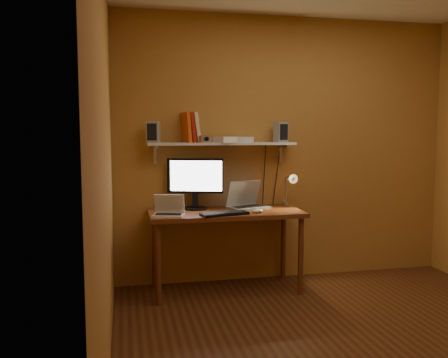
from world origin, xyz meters
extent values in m
cube|color=#523015|center=(0.00, 0.00, -0.01)|extent=(3.40, 3.20, 0.02)
cube|color=#AA7434|center=(0.00, 1.61, 1.30)|extent=(3.40, 0.02, 2.60)
cube|color=#AA7434|center=(-1.71, 0.00, 1.30)|extent=(0.02, 3.20, 2.60)
cube|color=brown|center=(-0.68, 1.28, 0.73)|extent=(1.40, 0.60, 0.04)
cylinder|color=brown|center=(-1.32, 1.04, 0.35)|extent=(0.05, 0.05, 0.71)
cylinder|color=brown|center=(-0.04, 1.04, 0.35)|extent=(0.05, 0.05, 0.71)
cylinder|color=brown|center=(-1.32, 1.52, 0.35)|extent=(0.05, 0.05, 0.71)
cylinder|color=brown|center=(-0.04, 1.52, 0.35)|extent=(0.05, 0.05, 0.71)
cube|color=silver|center=(-0.68, 1.47, 1.36)|extent=(1.40, 0.25, 0.02)
cube|color=silver|center=(-1.30, 1.58, 1.26)|extent=(0.03, 0.03, 0.18)
cube|color=silver|center=(-0.06, 1.58, 1.26)|extent=(0.03, 0.03, 0.18)
cylinder|color=black|center=(-0.94, 1.45, 0.76)|extent=(0.28, 0.28, 0.02)
cube|color=black|center=(-0.94, 1.45, 0.84)|extent=(0.06, 0.05, 0.16)
cube|color=black|center=(-0.94, 1.45, 1.07)|extent=(0.51, 0.20, 0.33)
cube|color=white|center=(-0.94, 1.43, 1.07)|extent=(0.46, 0.16, 0.28)
cube|color=#93959B|center=(-0.44, 1.38, 0.76)|extent=(0.42, 0.36, 0.02)
cube|color=black|center=(-0.44, 1.38, 0.77)|extent=(0.33, 0.24, 0.00)
cube|color=#93959B|center=(-0.47, 1.46, 0.89)|extent=(0.37, 0.21, 0.24)
cube|color=#121938|center=(-0.47, 1.46, 0.89)|extent=(0.32, 0.18, 0.20)
cube|color=white|center=(-1.23, 1.10, 0.76)|extent=(0.30, 0.24, 0.02)
cube|color=black|center=(-1.23, 1.10, 0.77)|extent=(0.24, 0.16, 0.00)
cube|color=white|center=(-1.21, 1.16, 0.85)|extent=(0.27, 0.15, 0.17)
cube|color=black|center=(-1.21, 1.16, 0.85)|extent=(0.24, 0.12, 0.14)
cube|color=black|center=(-0.74, 1.08, 0.76)|extent=(0.44, 0.23, 0.02)
ellipsoid|color=white|center=(-0.42, 1.13, 0.77)|extent=(0.11, 0.09, 0.04)
cube|color=silver|center=(-0.02, 1.52, 0.74)|extent=(0.05, 0.06, 0.08)
cylinder|color=silver|center=(-0.02, 1.52, 0.89)|extent=(0.02, 0.02, 0.28)
cylinder|color=silver|center=(-0.02, 1.44, 1.03)|extent=(0.01, 0.16, 0.01)
cone|color=silver|center=(-0.02, 1.36, 1.03)|extent=(0.09, 0.09, 0.09)
sphere|color=#FFE0A5|center=(-0.02, 1.34, 1.03)|extent=(0.04, 0.04, 0.04)
cube|color=#93959B|center=(-1.32, 1.46, 1.47)|extent=(0.13, 0.13, 0.19)
cube|color=#93959B|center=(-0.10, 1.48, 1.47)|extent=(0.13, 0.13, 0.19)
cube|color=#D75016|center=(-1.01, 1.50, 1.51)|extent=(0.09, 0.20, 0.28)
cube|color=#A41B0B|center=(-0.97, 1.50, 1.51)|extent=(0.10, 0.20, 0.28)
cube|color=beige|center=(-0.93, 1.50, 1.51)|extent=(0.11, 0.20, 0.28)
cube|color=silver|center=(-0.85, 1.40, 1.41)|extent=(0.12, 0.07, 0.07)
cylinder|color=black|center=(-0.85, 1.38, 1.41)|extent=(0.04, 0.03, 0.04)
cube|color=white|center=(-0.57, 1.46, 1.40)|extent=(0.37, 0.29, 0.05)
camera|label=1|loc=(-1.59, -2.91, 1.47)|focal=38.00mm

